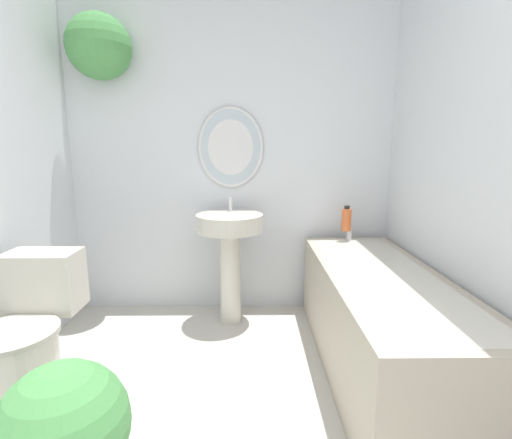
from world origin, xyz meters
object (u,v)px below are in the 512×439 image
(toilet, at_px, (26,344))
(pedestal_sink, at_px, (230,243))
(bathtub, at_px, (380,320))
(shampoo_bottle, at_px, (346,219))
(potted_plant, at_px, (64,437))

(toilet, bearing_deg, pedestal_sink, 43.47)
(bathtub, bearing_deg, toilet, -171.38)
(shampoo_bottle, xyz_separation_m, potted_plant, (-1.30, -1.55, -0.43))
(bathtub, distance_m, potted_plant, 1.57)
(toilet, distance_m, shampoo_bottle, 2.06)
(bathtub, relative_size, potted_plant, 2.98)
(toilet, relative_size, pedestal_sink, 0.80)
(toilet, bearing_deg, bathtub, 8.62)
(toilet, distance_m, potted_plant, 0.73)
(pedestal_sink, xyz_separation_m, potted_plant, (-0.46, -1.45, -0.28))
(pedestal_sink, distance_m, shampoo_bottle, 0.86)
(potted_plant, bearing_deg, pedestal_sink, 72.30)
(pedestal_sink, relative_size, potted_plant, 1.61)
(pedestal_sink, distance_m, bathtub, 1.09)
(pedestal_sink, xyz_separation_m, shampoo_bottle, (0.84, 0.10, 0.15))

